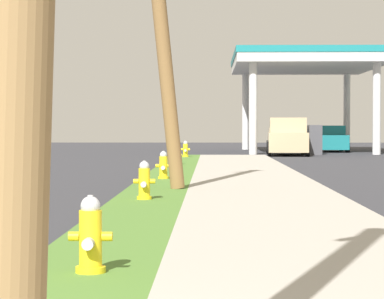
{
  "coord_description": "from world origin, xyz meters",
  "views": [
    {
      "loc": [
        1.92,
        -4.15,
        1.52
      ],
      "look_at": [
        1.48,
        16.37,
        0.99
      ],
      "focal_mm": 83.64,
      "sensor_mm": 36.0,
      "label": 1
    }
  ],
  "objects_px": {
    "car_white_by_near_pump": "(305,139)",
    "truck_tan_at_forecourt": "(287,138)",
    "fire_hydrant_nearest": "(90,239)",
    "fire_hydrant_fifth": "(185,150)",
    "fire_hydrant_third": "(163,167)",
    "fire_hydrant_second": "(144,182)",
    "car_teal_by_far_pump": "(330,140)",
    "fire_hydrant_fourth": "(176,156)"
  },
  "relations": [
    {
      "from": "car_white_by_near_pump",
      "to": "truck_tan_at_forecourt",
      "type": "height_order",
      "value": "truck_tan_at_forecourt"
    },
    {
      "from": "fire_hydrant_nearest",
      "to": "fire_hydrant_fifth",
      "type": "height_order",
      "value": "same"
    },
    {
      "from": "fire_hydrant_nearest",
      "to": "car_white_by_near_pump",
      "type": "relative_size",
      "value": 0.16
    },
    {
      "from": "fire_hydrant_third",
      "to": "truck_tan_at_forecourt",
      "type": "bearing_deg",
      "value": 77.14
    },
    {
      "from": "fire_hydrant_fifth",
      "to": "truck_tan_at_forecourt",
      "type": "bearing_deg",
      "value": 49.34
    },
    {
      "from": "fire_hydrant_second",
      "to": "car_teal_by_far_pump",
      "type": "height_order",
      "value": "car_teal_by_far_pump"
    },
    {
      "from": "fire_hydrant_nearest",
      "to": "fire_hydrant_fifth",
      "type": "bearing_deg",
      "value": 90.03
    },
    {
      "from": "fire_hydrant_fifth",
      "to": "car_teal_by_far_pump",
      "type": "distance_m",
      "value": 15.15
    },
    {
      "from": "fire_hydrant_third",
      "to": "fire_hydrant_fourth",
      "type": "relative_size",
      "value": 1.0
    },
    {
      "from": "fire_hydrant_nearest",
      "to": "fire_hydrant_third",
      "type": "bearing_deg",
      "value": 90.45
    },
    {
      "from": "car_teal_by_far_pump",
      "to": "truck_tan_at_forecourt",
      "type": "height_order",
      "value": "truck_tan_at_forecourt"
    },
    {
      "from": "fire_hydrant_fourth",
      "to": "car_white_by_near_pump",
      "type": "xyz_separation_m",
      "value": [
        7.3,
        24.34,
        0.28
      ]
    },
    {
      "from": "fire_hydrant_third",
      "to": "fire_hydrant_nearest",
      "type": "bearing_deg",
      "value": -89.55
    },
    {
      "from": "fire_hydrant_second",
      "to": "car_teal_by_far_pump",
      "type": "relative_size",
      "value": 0.16
    },
    {
      "from": "car_white_by_near_pump",
      "to": "car_teal_by_far_pump",
      "type": "relative_size",
      "value": 1.01
    },
    {
      "from": "fire_hydrant_nearest",
      "to": "truck_tan_at_forecourt",
      "type": "relative_size",
      "value": 0.14
    },
    {
      "from": "truck_tan_at_forecourt",
      "to": "car_white_by_near_pump",
      "type": "bearing_deg",
      "value": 78.77
    },
    {
      "from": "fire_hydrant_nearest",
      "to": "fire_hydrant_fourth",
      "type": "distance_m",
      "value": 24.37
    },
    {
      "from": "fire_hydrant_fifth",
      "to": "fire_hydrant_third",
      "type": "bearing_deg",
      "value": -90.35
    },
    {
      "from": "fire_hydrant_nearest",
      "to": "car_white_by_near_pump",
      "type": "bearing_deg",
      "value": 81.61
    },
    {
      "from": "fire_hydrant_third",
      "to": "car_teal_by_far_pump",
      "type": "relative_size",
      "value": 0.16
    },
    {
      "from": "fire_hydrant_nearest",
      "to": "car_teal_by_far_pump",
      "type": "relative_size",
      "value": 0.16
    },
    {
      "from": "fire_hydrant_second",
      "to": "fire_hydrant_third",
      "type": "distance_m",
      "value": 6.8
    },
    {
      "from": "fire_hydrant_second",
      "to": "car_white_by_near_pump",
      "type": "relative_size",
      "value": 0.16
    },
    {
      "from": "fire_hydrant_nearest",
      "to": "truck_tan_at_forecourt",
      "type": "distance_m",
      "value": 38.94
    },
    {
      "from": "fire_hydrant_nearest",
      "to": "fire_hydrant_fourth",
      "type": "xyz_separation_m",
      "value": [
        -0.12,
        24.37,
        0.0
      ]
    },
    {
      "from": "fire_hydrant_fifth",
      "to": "fire_hydrant_second",
      "type": "bearing_deg",
      "value": -90.26
    },
    {
      "from": "fire_hydrant_nearest",
      "to": "truck_tan_at_forecourt",
      "type": "bearing_deg",
      "value": 82.36
    },
    {
      "from": "fire_hydrant_second",
      "to": "fire_hydrant_fifth",
      "type": "distance_m",
      "value": 23.94
    },
    {
      "from": "fire_hydrant_nearest",
      "to": "car_white_by_near_pump",
      "type": "xyz_separation_m",
      "value": [
        7.18,
        48.71,
        0.28
      ]
    },
    {
      "from": "truck_tan_at_forecourt",
      "to": "fire_hydrant_fifth",
      "type": "bearing_deg",
      "value": -130.66
    },
    {
      "from": "fire_hydrant_fourth",
      "to": "fire_hydrant_nearest",
      "type": "bearing_deg",
      "value": -89.72
    },
    {
      "from": "fire_hydrant_second",
      "to": "fire_hydrant_fifth",
      "type": "xyz_separation_m",
      "value": [
        0.11,
        23.94,
        0.0
      ]
    },
    {
      "from": "fire_hydrant_nearest",
      "to": "fire_hydrant_third",
      "type": "relative_size",
      "value": 1.0
    },
    {
      "from": "fire_hydrant_nearest",
      "to": "fire_hydrant_fifth",
      "type": "distance_m",
      "value": 32.55
    },
    {
      "from": "fire_hydrant_nearest",
      "to": "car_teal_by_far_pump",
      "type": "xyz_separation_m",
      "value": [
        8.3,
        45.21,
        0.28
      ]
    },
    {
      "from": "fire_hydrant_fifth",
      "to": "truck_tan_at_forecourt",
      "type": "height_order",
      "value": "truck_tan_at_forecourt"
    },
    {
      "from": "fire_hydrant_third",
      "to": "fire_hydrant_fourth",
      "type": "height_order",
      "value": "same"
    },
    {
      "from": "fire_hydrant_third",
      "to": "truck_tan_at_forecourt",
      "type": "height_order",
      "value": "truck_tan_at_forecourt"
    },
    {
      "from": "fire_hydrant_nearest",
      "to": "fire_hydrant_second",
      "type": "xyz_separation_m",
      "value": [
        -0.13,
        8.6,
        0.0
      ]
    },
    {
      "from": "fire_hydrant_fifth",
      "to": "truck_tan_at_forecourt",
      "type": "distance_m",
      "value": 7.98
    },
    {
      "from": "fire_hydrant_second",
      "to": "fire_hydrant_fifth",
      "type": "bearing_deg",
      "value": 89.74
    }
  ]
}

